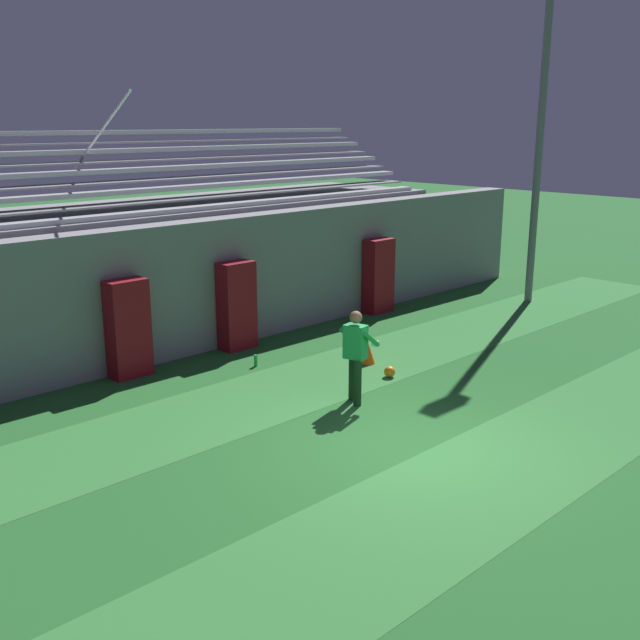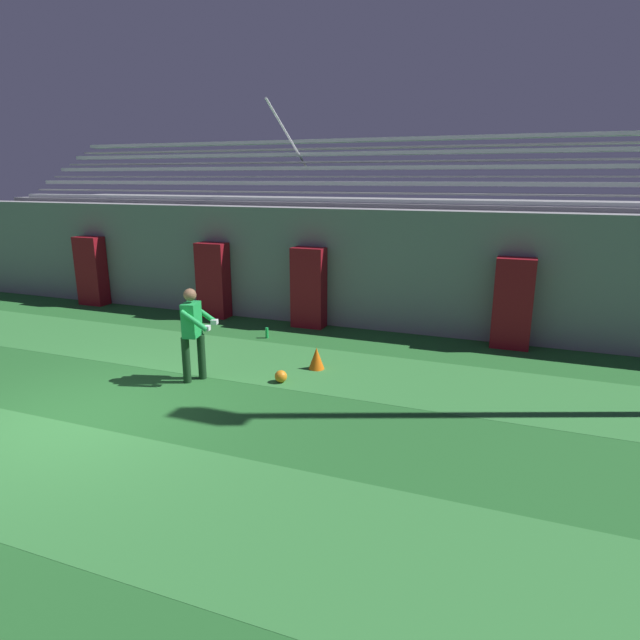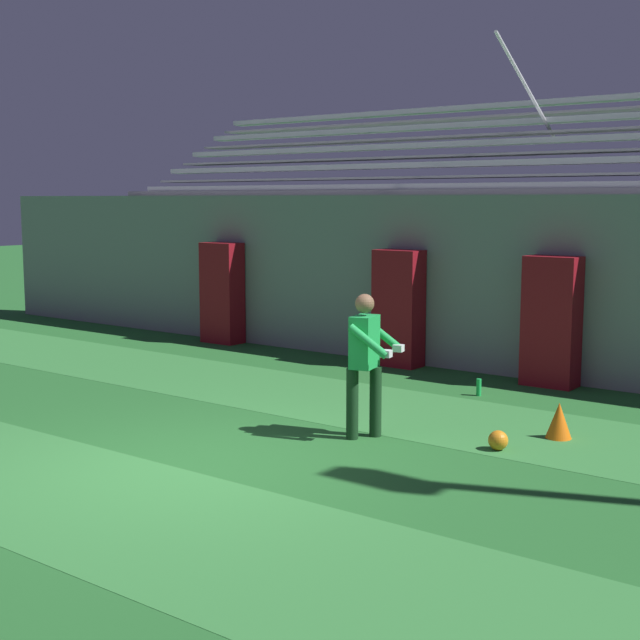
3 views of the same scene
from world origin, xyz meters
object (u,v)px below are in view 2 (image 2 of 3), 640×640
at_px(padding_pillar_gate_left, 213,280).
at_px(soccer_ball, 281,376).
at_px(water_bottle, 267,333).
at_px(padding_pillar_far_right, 513,304).
at_px(traffic_cone, 316,358).
at_px(padding_pillar_gate_right, 309,288).
at_px(padding_pillar_far_left, 92,271).
at_px(goalkeeper, 193,329).

bearing_deg(padding_pillar_gate_left, soccer_ball, -45.16).
distance_m(padding_pillar_gate_left, water_bottle, 2.60).
distance_m(padding_pillar_far_right, traffic_cone, 4.37).
xyz_separation_m(padding_pillar_gate_right, soccer_ball, (0.92, -3.57, -0.85)).
xyz_separation_m(padding_pillar_gate_left, padding_pillar_far_left, (-3.96, 0.00, 0.00)).
bearing_deg(padding_pillar_gate_left, goalkeeper, -62.47).
relative_size(padding_pillar_far_right, traffic_cone, 4.55).
distance_m(padding_pillar_far_left, padding_pillar_far_right, 11.20).
height_order(padding_pillar_gate_right, goalkeeper, padding_pillar_gate_right).
relative_size(padding_pillar_far_right, water_bottle, 7.97).
distance_m(padding_pillar_far_left, water_bottle, 6.26).
height_order(padding_pillar_gate_right, padding_pillar_far_right, same).
xyz_separation_m(padding_pillar_far_left, water_bottle, (6.08, -1.24, -0.84)).
height_order(padding_pillar_gate_right, padding_pillar_far_left, same).
distance_m(padding_pillar_far_right, goalkeeper, 6.53).
height_order(padding_pillar_gate_left, padding_pillar_far_left, same).
bearing_deg(traffic_cone, padding_pillar_gate_left, 145.16).
distance_m(padding_pillar_gate_left, soccer_ball, 5.11).
relative_size(padding_pillar_gate_left, padding_pillar_far_right, 1.00).
bearing_deg(traffic_cone, padding_pillar_far_right, 38.95).
relative_size(padding_pillar_far_left, water_bottle, 7.97).
xyz_separation_m(padding_pillar_gate_right, traffic_cone, (1.25, -2.71, -0.75)).
xyz_separation_m(padding_pillar_gate_right, padding_pillar_far_right, (4.61, 0.00, 0.00)).
distance_m(padding_pillar_gate_left, goalkeeper, 4.54).
bearing_deg(goalkeeper, padding_pillar_far_left, 146.39).
height_order(goalkeeper, soccer_ball, goalkeeper).
relative_size(goalkeeper, soccer_ball, 7.59).
relative_size(padding_pillar_gate_right, water_bottle, 7.97).
relative_size(padding_pillar_gate_left, water_bottle, 7.97).
relative_size(padding_pillar_far_left, padding_pillar_far_right, 1.00).
bearing_deg(padding_pillar_gate_right, padding_pillar_gate_left, 180.00).
bearing_deg(goalkeeper, soccer_ball, 17.32).
bearing_deg(padding_pillar_gate_right, goalkeeper, -97.60).
height_order(padding_pillar_gate_left, goalkeeper, padding_pillar_gate_left).
bearing_deg(soccer_ball, padding_pillar_far_right, 44.11).
xyz_separation_m(padding_pillar_far_right, traffic_cone, (-3.35, -2.71, -0.75)).
relative_size(padding_pillar_gate_right, soccer_ball, 8.69).
xyz_separation_m(padding_pillar_far_left, traffic_cone, (7.85, -2.71, -0.75)).
bearing_deg(soccer_ball, padding_pillar_gate_right, 104.39).
bearing_deg(soccer_ball, water_bottle, 121.58).
xyz_separation_m(goalkeeper, water_bottle, (0.02, 2.79, -0.83)).
xyz_separation_m(padding_pillar_gate_left, padding_pillar_far_right, (7.24, 0.00, 0.00)).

